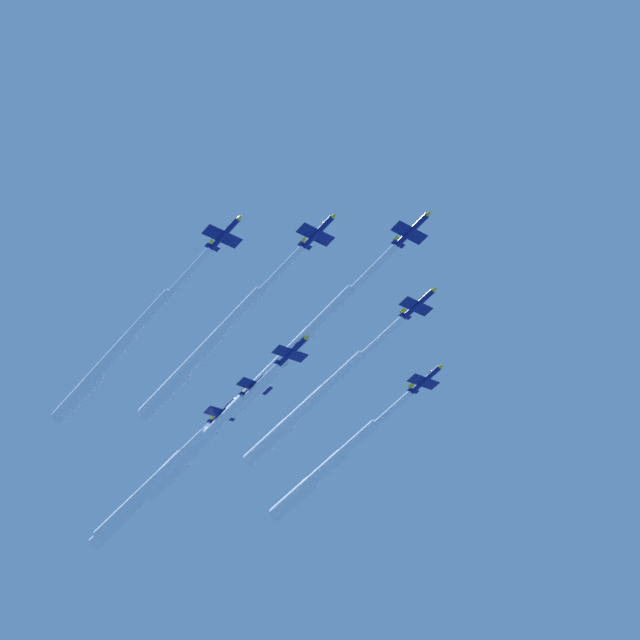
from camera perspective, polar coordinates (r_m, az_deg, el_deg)
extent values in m
cylinder|color=navy|center=(179.50, 5.69, 5.53)|extent=(1.91, 9.06, 1.42)
cone|color=yellow|center=(178.03, 6.80, 6.62)|extent=(1.42, 1.37, 1.35)
cylinder|color=black|center=(181.00, 4.67, 4.52)|extent=(1.10, 0.66, 1.07)
ellipsoid|color=black|center=(179.23, 6.07, 6.05)|extent=(1.06, 1.95, 0.91)
cube|color=navy|center=(179.63, 5.58, 5.40)|extent=(8.02, 3.13, 3.16)
cube|color=yellow|center=(182.28, 6.36, 4.99)|extent=(0.81, 2.33, 0.35)
cube|color=yellow|center=(177.13, 4.75, 5.86)|extent=(0.81, 2.33, 0.35)
cube|color=navy|center=(180.68, 4.88, 4.72)|extent=(3.08, 1.26, 1.25)
cube|color=yellow|center=(181.33, 4.78, 4.92)|extent=(0.87, 1.44, 1.82)
cylinder|color=white|center=(183.39, 3.21, 3.08)|extent=(2.64, 15.32, 1.81)
cylinder|color=white|center=(188.39, 0.49, 0.45)|extent=(3.55, 15.37, 2.72)
cylinder|color=white|center=(194.61, -1.93, -2.09)|extent=(4.45, 15.42, 3.62)
cylinder|color=white|center=(201.53, -4.19, -4.46)|extent=(5.35, 15.47, 4.53)
cylinder|color=navy|center=(190.26, 6.09, 0.96)|extent=(1.78, 9.05, 1.44)
cone|color=yellow|center=(188.58, 7.16, 1.93)|extent=(1.41, 1.35, 1.37)
cylinder|color=black|center=(191.95, 5.11, 0.06)|extent=(1.10, 0.64, 1.08)
ellipsoid|color=black|center=(189.87, 6.46, 1.44)|extent=(1.03, 1.94, 0.92)
cube|color=navy|center=(190.42, 5.99, 0.84)|extent=(7.91, 2.99, 3.36)
cube|color=yellow|center=(193.25, 6.70, 0.52)|extent=(0.77, 2.32, 0.36)
cube|color=yellow|center=(187.70, 5.24, 1.20)|extent=(0.77, 2.32, 0.36)
cube|color=navy|center=(191.59, 5.31, 0.24)|extent=(3.03, 1.21, 1.32)
cube|color=yellow|center=(192.16, 5.21, 0.44)|extent=(0.89, 1.43, 1.80)
cylinder|color=white|center=(194.50, 3.76, -1.18)|extent=(2.39, 14.75, 1.83)
cylinder|color=white|center=(199.69, 1.22, -3.43)|extent=(3.30, 14.78, 2.75)
cylinder|color=white|center=(206.02, -1.06, -5.60)|extent=(4.21, 14.82, 3.66)
cylinder|color=white|center=(212.95, -3.20, -7.62)|extent=(5.13, 14.85, 4.58)
cylinder|color=navy|center=(179.14, -0.16, 5.44)|extent=(1.79, 9.05, 1.43)
cone|color=yellow|center=(177.35, 0.90, 6.53)|extent=(1.41, 1.35, 1.36)
cylinder|color=black|center=(180.94, -1.14, 4.43)|extent=(1.10, 0.64, 1.07)
ellipsoid|color=black|center=(178.75, 0.21, 5.96)|extent=(1.04, 1.94, 0.92)
cube|color=navy|center=(179.30, -0.27, 5.31)|extent=(7.94, 3.01, 3.29)
cube|color=yellow|center=(181.75, 0.58, 4.91)|extent=(0.78, 2.33, 0.36)
cube|color=yellow|center=(177.01, -1.17, 5.76)|extent=(0.78, 2.33, 0.36)
cube|color=navy|center=(180.56, -0.94, 4.64)|extent=(3.04, 1.22, 1.30)
cube|color=yellow|center=(181.22, -1.03, 4.84)|extent=(0.88, 1.43, 1.81)
cylinder|color=white|center=(183.81, -2.56, 2.97)|extent=(2.45, 15.64, 1.82)
cylinder|color=white|center=(189.76, -5.20, 0.33)|extent=(3.36, 15.68, 2.74)
cylinder|color=white|center=(196.86, -7.50, -2.20)|extent=(4.27, 15.71, 3.65)
cylinder|color=white|center=(204.63, -9.64, -4.55)|extent=(5.18, 15.75, 4.56)
cylinder|color=navy|center=(199.27, 6.55, -3.73)|extent=(1.91, 9.06, 1.44)
cone|color=yellow|center=(197.32, 7.55, -2.83)|extent=(1.43, 1.37, 1.37)
cylinder|color=black|center=(201.20, 5.62, -4.56)|extent=(1.11, 0.66, 1.08)
ellipsoid|color=black|center=(198.75, 6.89, -3.28)|extent=(1.06, 1.95, 0.92)
cube|color=navy|center=(199.46, 6.45, -3.83)|extent=(7.94, 3.11, 3.37)
cube|color=yellow|center=(202.37, 7.13, -4.06)|extent=(0.81, 2.33, 0.36)
cube|color=yellow|center=(196.66, 5.73, -3.57)|extent=(0.81, 2.33, 0.36)
cube|color=navy|center=(200.80, 5.81, -4.39)|extent=(3.04, 1.26, 1.33)
cube|color=yellow|center=(201.31, 5.71, -4.18)|extent=(0.92, 1.44, 1.80)
cylinder|color=white|center=(203.86, 4.43, -5.61)|extent=(2.55, 13.63, 1.83)
cylinder|color=white|center=(209.12, 2.20, -7.51)|extent=(3.46, 13.68, 2.75)
cylinder|color=white|center=(215.39, 0.19, -9.34)|extent=(4.38, 13.73, 3.66)
cylinder|color=white|center=(222.13, -1.71, -11.05)|extent=(5.29, 13.78, 4.58)
cylinder|color=navy|center=(180.69, -5.98, 5.30)|extent=(1.72, 9.04, 1.43)
cone|color=yellow|center=(178.57, -4.99, 6.38)|extent=(1.40, 1.34, 1.36)
cylinder|color=black|center=(182.78, -6.89, 4.31)|extent=(1.09, 0.63, 1.07)
ellipsoid|color=black|center=(180.18, -5.63, 5.82)|extent=(1.02, 1.93, 0.91)
cube|color=navy|center=(180.88, -6.08, 5.18)|extent=(7.94, 2.95, 3.23)
cube|color=yellow|center=(183.04, -5.16, 4.77)|extent=(0.76, 2.32, 0.35)
cube|color=yellow|center=(178.89, -7.03, 5.62)|extent=(0.76, 2.32, 0.35)
cube|color=navy|center=(182.35, -6.70, 4.51)|extent=(3.05, 1.20, 1.27)
cube|color=yellow|center=(183.03, -6.76, 4.71)|extent=(0.86, 1.43, 1.81)
cylinder|color=white|center=(186.16, -8.22, 2.83)|extent=(2.33, 16.01, 1.82)
cylinder|color=white|center=(193.09, -10.71, 0.18)|extent=(3.24, 16.04, 2.73)
cylinder|color=white|center=(201.08, -12.85, -2.34)|extent=(4.15, 16.07, 3.63)
cylinder|color=white|center=(209.70, -14.82, -4.65)|extent=(5.06, 16.10, 4.54)
cylinder|color=navy|center=(192.40, -1.76, -2.00)|extent=(1.90, 9.06, 1.44)
cone|color=yellow|center=(190.07, -0.81, -1.06)|extent=(1.43, 1.37, 1.37)
cylinder|color=black|center=(194.69, -2.64, -2.87)|extent=(1.11, 0.65, 1.08)
ellipsoid|color=black|center=(191.76, -1.43, -1.53)|extent=(1.06, 1.95, 0.92)
cube|color=navy|center=(192.63, -1.86, -2.11)|extent=(7.94, 3.10, 3.36)
cube|color=yellow|center=(195.14, -1.04, -2.38)|extent=(0.80, 2.33, 0.36)
cube|color=yellow|center=(190.24, -2.71, -1.80)|extent=(0.80, 2.33, 0.36)
cube|color=navy|center=(194.22, -2.46, -2.69)|extent=(3.04, 1.25, 1.32)
cube|color=yellow|center=(194.79, -2.53, -2.48)|extent=(0.91, 1.44, 1.80)
cylinder|color=white|center=(197.85, -3.77, -3.98)|extent=(2.53, 13.83, 1.83)
cylinder|color=white|center=(204.10, -5.89, -5.98)|extent=(3.45, 13.88, 2.75)
cylinder|color=white|center=(211.25, -7.75, -7.88)|extent=(4.36, 13.93, 3.66)
cylinder|color=white|center=(218.84, -9.49, -9.65)|extent=(5.27, 13.97, 4.58)
cylinder|color=navy|center=(199.10, -3.98, -4.02)|extent=(1.69, 9.04, 1.41)
cone|color=yellow|center=(196.57, -3.06, -3.15)|extent=(1.38, 1.34, 1.34)
cylinder|color=black|center=(201.57, -4.82, -4.81)|extent=(1.07, 0.63, 1.06)
ellipsoid|color=black|center=(198.39, -3.65, -3.58)|extent=(1.01, 1.93, 0.90)
cube|color=navy|center=(199.35, -4.07, -4.12)|extent=(8.03, 2.95, 2.99)
cube|color=yellow|center=(201.71, -3.25, -4.41)|extent=(0.77, 2.32, 0.33)
cube|color=yellow|center=(197.12, -4.92, -3.79)|extent=(0.77, 2.32, 0.33)
cube|color=navy|center=(201.06, -4.65, -4.65)|extent=(3.08, 1.20, 1.18)
cube|color=yellow|center=(201.64, -4.71, -4.45)|extent=(0.80, 1.42, 1.83)
cylinder|color=white|center=(205.53, -6.09, -6.00)|extent=(2.31, 16.19, 1.79)
cylinder|color=white|center=(213.46, -8.46, -8.13)|extent=(3.20, 16.21, 2.69)
cylinder|color=white|center=(222.37, -10.52, -10.12)|extent=(4.10, 16.24, 3.58)
cylinder|color=white|center=(231.81, -12.44, -11.95)|extent=(4.99, 16.27, 4.48)
cylinder|color=navy|center=(207.11, -6.03, -5.70)|extent=(1.93, 9.07, 1.42)
cone|color=yellow|center=(204.34, -5.20, -4.87)|extent=(1.42, 1.37, 1.35)
cylinder|color=black|center=(209.81, -6.80, -6.46)|extent=(1.10, 0.66, 1.07)
ellipsoid|color=black|center=(206.30, -5.73, -5.28)|extent=(1.06, 1.95, 0.91)
cube|color=navy|center=(207.39, -6.12, -5.80)|extent=(8.03, 3.14, 3.15)
cube|color=yellow|center=(209.67, -5.29, -6.03)|extent=(0.82, 2.34, 0.35)
cube|color=yellow|center=(205.23, -6.97, -5.54)|extent=(0.82, 2.34, 0.35)
cube|color=navy|center=(209.25, -6.64, -6.31)|extent=(3.08, 1.27, 1.24)
cube|color=yellow|center=(209.81, -6.69, -6.11)|extent=(0.87, 1.44, 1.82)
cylinder|color=white|center=(213.57, -7.81, -7.46)|extent=(2.61, 14.19, 1.81)
cylinder|color=white|center=(220.92, -9.71, -9.24)|extent=(3.51, 14.24, 2.71)
cylinder|color=white|center=(229.06, -11.36, -10.93)|extent=(4.42, 14.30, 3.62)
cylinder|color=white|center=(237.58, -12.90, -12.49)|extent=(5.32, 14.35, 4.52)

